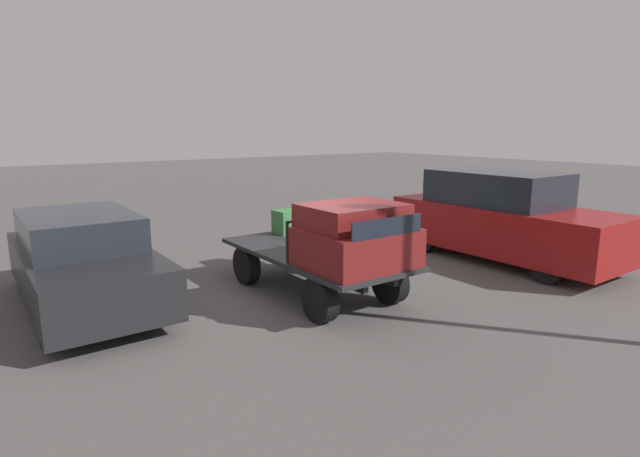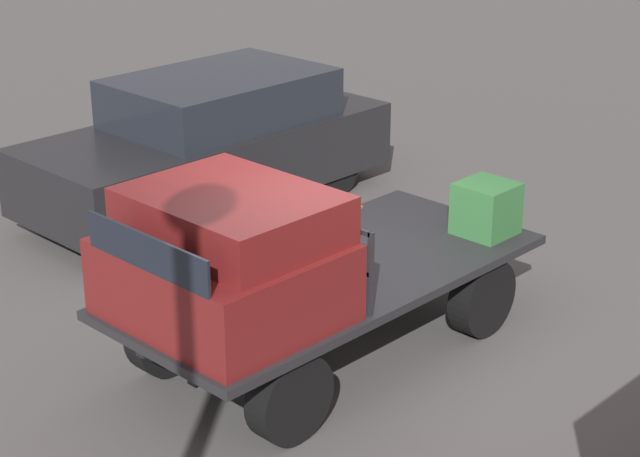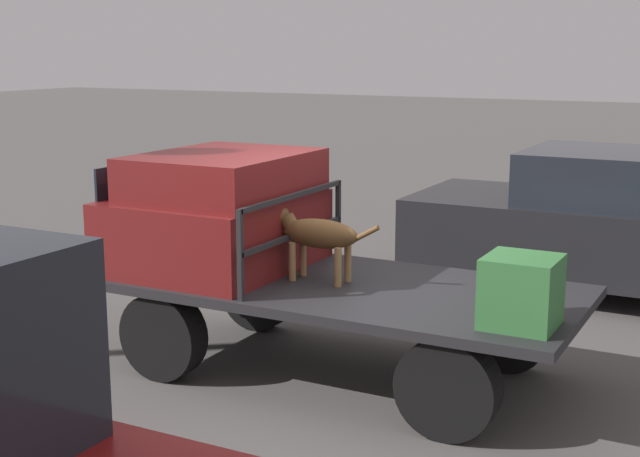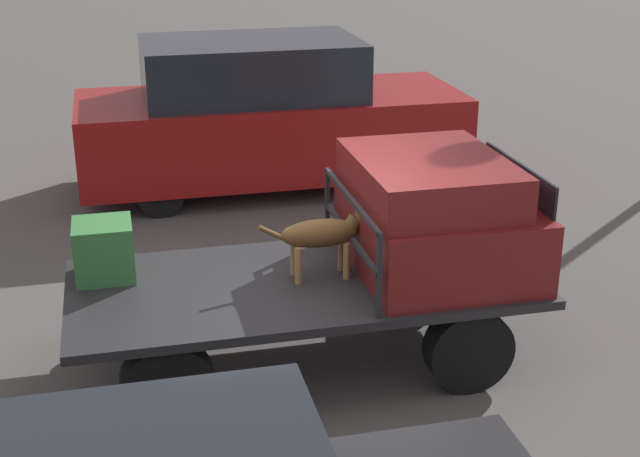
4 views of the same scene
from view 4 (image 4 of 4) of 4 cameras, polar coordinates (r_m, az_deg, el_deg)
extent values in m
plane|color=#514F4C|center=(8.11, -1.04, -8.45)|extent=(80.00, 80.00, 0.00)
cylinder|color=black|center=(8.91, 5.77, -3.02)|extent=(0.74, 0.24, 0.74)
cylinder|color=black|center=(7.64, 9.49, -7.60)|extent=(0.74, 0.24, 0.74)
cylinder|color=black|center=(8.48, -10.49, -4.61)|extent=(0.74, 0.24, 0.74)
cylinder|color=black|center=(7.13, -9.70, -9.86)|extent=(0.74, 0.24, 0.74)
cube|color=black|center=(8.10, -1.56, -3.44)|extent=(3.71, 0.10, 0.18)
cube|color=black|center=(7.53, -0.53, -5.45)|extent=(3.71, 0.10, 0.18)
cube|color=#232326|center=(7.76, -1.07, -3.54)|extent=(4.03, 1.84, 0.08)
cube|color=maroon|center=(7.95, 7.59, -0.31)|extent=(1.47, 1.72, 0.63)
cube|color=maroon|center=(7.74, 7.01, 3.14)|extent=(1.25, 1.59, 0.39)
cube|color=black|center=(8.08, 12.58, 3.13)|extent=(0.02, 1.41, 0.29)
cube|color=#232326|center=(8.46, 0.47, 1.54)|extent=(0.04, 0.04, 0.72)
cube|color=#232326|center=(6.95, 3.80, -3.04)|extent=(0.04, 0.04, 0.72)
cube|color=#232326|center=(7.57, 2.01, 1.87)|extent=(0.04, 1.68, 0.04)
cube|color=#232326|center=(7.70, 1.97, -0.53)|extent=(0.04, 1.68, 0.04)
cylinder|color=#9E7547|center=(7.87, 1.36, -1.57)|extent=(0.06, 0.06, 0.33)
cylinder|color=#9E7547|center=(7.70, 1.71, -2.09)|extent=(0.06, 0.06, 0.33)
cylinder|color=#9E7547|center=(7.77, -1.70, -1.86)|extent=(0.06, 0.06, 0.33)
cylinder|color=#9E7547|center=(7.61, -1.41, -2.39)|extent=(0.06, 0.06, 0.33)
ellipsoid|color=brown|center=(7.64, 0.00, -0.30)|extent=(0.69, 0.25, 0.25)
sphere|color=#9E7547|center=(7.70, 1.38, -0.48)|extent=(0.11, 0.11, 0.11)
cylinder|color=brown|center=(7.69, 2.13, 0.36)|extent=(0.17, 0.14, 0.17)
sphere|color=brown|center=(7.70, 2.96, 0.73)|extent=(0.21, 0.21, 0.21)
cone|color=#9E7547|center=(7.73, 3.59, 0.68)|extent=(0.11, 0.11, 0.11)
cone|color=brown|center=(7.72, 2.78, 1.49)|extent=(0.06, 0.08, 0.10)
cone|color=brown|center=(7.61, 3.01, 1.20)|extent=(0.06, 0.08, 0.10)
cylinder|color=brown|center=(7.56, -2.91, -0.38)|extent=(0.29, 0.04, 0.19)
cube|color=#337038|center=(7.92, -13.67, -1.35)|extent=(0.50, 0.50, 0.50)
cylinder|color=black|center=(13.77, 2.94, 5.60)|extent=(0.60, 0.20, 0.60)
cylinder|color=black|center=(12.17, 5.26, 3.40)|extent=(0.60, 0.20, 0.60)
cylinder|color=black|center=(13.26, -10.72, 4.63)|extent=(0.60, 0.20, 0.60)
cylinder|color=black|center=(11.58, -10.20, 2.21)|extent=(0.60, 0.20, 0.60)
cube|color=maroon|center=(12.45, -3.11, 6.19)|extent=(5.24, 2.04, 1.05)
cube|color=#1E232B|center=(12.21, -4.43, 10.21)|extent=(2.88, 1.84, 0.76)
camera|label=1|loc=(9.08, 65.05, 2.80)|focal=28.00mm
camera|label=2|loc=(14.96, 19.23, 22.67)|focal=60.00mm
camera|label=3|loc=(13.50, -21.38, 14.47)|focal=50.00mm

